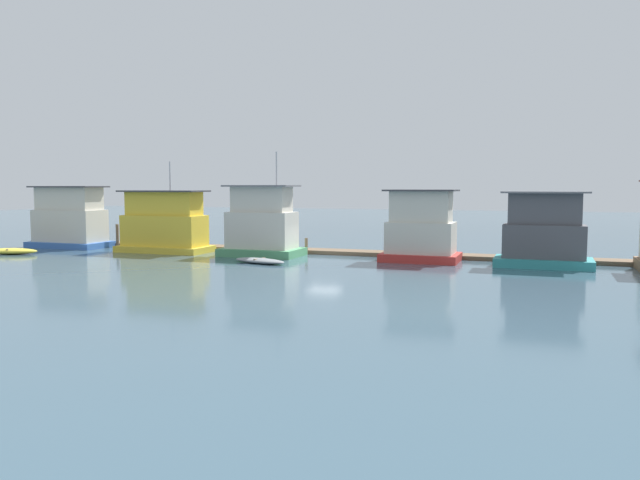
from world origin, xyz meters
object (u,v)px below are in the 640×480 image
(houseboat_red, at_px, (421,229))
(mooring_post_near_left, at_px, (117,236))
(houseboat_yellow, at_px, (164,225))
(mooring_post_centre, at_px, (306,246))
(houseboat_blue, at_px, (70,220))
(houseboat_green, at_px, (262,226))
(dinghy_yellow, at_px, (11,251))
(dinghy_grey, at_px, (260,261))
(mooring_post_far_right, at_px, (434,246))
(houseboat_teal, at_px, (544,235))

(houseboat_red, height_order, mooring_post_near_left, houseboat_red)
(houseboat_yellow, height_order, mooring_post_near_left, houseboat_yellow)
(houseboat_red, xyz_separation_m, mooring_post_centre, (-9.21, 1.32, -1.61))
(houseboat_blue, bearing_deg, houseboat_green, -1.87)
(dinghy_yellow, relative_size, mooring_post_centre, 3.40)
(dinghy_grey, bearing_deg, houseboat_green, 113.19)
(dinghy_yellow, xyz_separation_m, dinghy_grey, (20.80, 1.37, -0.06))
(houseboat_green, relative_size, mooring_post_centre, 6.14)
(houseboat_blue, distance_m, houseboat_yellow, 10.13)
(dinghy_yellow, height_order, mooring_post_far_right, mooring_post_far_right)
(mooring_post_near_left, bearing_deg, houseboat_green, -7.91)
(dinghy_yellow, relative_size, dinghy_grey, 1.00)
(houseboat_green, height_order, dinghy_grey, houseboat_green)
(houseboat_blue, bearing_deg, mooring_post_far_right, 2.65)
(mooring_post_near_left, height_order, mooring_post_centre, mooring_post_near_left)
(dinghy_yellow, bearing_deg, mooring_post_far_right, 13.71)
(houseboat_blue, bearing_deg, mooring_post_near_left, 20.85)
(dinghy_yellow, xyz_separation_m, mooring_post_centre, (21.79, 7.74, 0.40))
(dinghy_grey, bearing_deg, houseboat_yellow, 158.05)
(houseboat_yellow, bearing_deg, houseboat_green, 0.48)
(houseboat_teal, relative_size, mooring_post_centre, 4.82)
(houseboat_red, height_order, houseboat_teal, houseboat_red)
(houseboat_teal, height_order, mooring_post_near_left, houseboat_teal)
(houseboat_blue, xyz_separation_m, houseboat_green, (18.74, -0.61, -0.10))
(houseboat_yellow, distance_m, houseboat_teal, 28.87)
(houseboat_red, bearing_deg, houseboat_green, -176.43)
(houseboat_teal, bearing_deg, dinghy_yellow, -171.28)
(dinghy_grey, bearing_deg, houseboat_red, 26.32)
(dinghy_grey, bearing_deg, mooring_post_far_right, 30.26)
(houseboat_yellow, relative_size, houseboat_teal, 1.21)
(houseboat_green, relative_size, houseboat_red, 1.46)
(houseboat_green, distance_m, houseboat_teal, 20.23)
(houseboat_yellow, distance_m, mooring_post_near_left, 6.74)
(houseboat_red, relative_size, mooring_post_far_right, 2.81)
(houseboat_red, bearing_deg, mooring_post_centre, 171.84)
(houseboat_red, relative_size, houseboat_teal, 0.87)
(dinghy_grey, xyz_separation_m, mooring_post_far_right, (10.91, 6.37, 0.78))
(houseboat_teal, height_order, mooring_post_far_right, houseboat_teal)
(houseboat_green, distance_m, mooring_post_near_left, 15.11)
(houseboat_blue, bearing_deg, houseboat_red, 0.26)
(houseboat_teal, distance_m, dinghy_yellow, 39.69)
(houseboat_blue, distance_m, mooring_post_near_left, 4.33)
(houseboat_green, distance_m, houseboat_red, 12.06)
(dinghy_grey, distance_m, mooring_post_far_right, 12.66)
(mooring_post_near_left, bearing_deg, houseboat_red, -2.81)
(houseboat_red, bearing_deg, houseboat_blue, -179.74)
(houseboat_blue, height_order, mooring_post_near_left, houseboat_blue)
(mooring_post_far_right, bearing_deg, dinghy_yellow, -166.29)
(dinghy_grey, height_order, mooring_post_far_right, mooring_post_far_right)
(houseboat_blue, bearing_deg, mooring_post_centre, 3.87)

